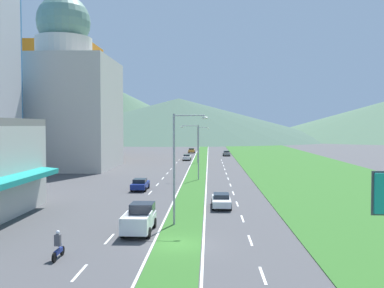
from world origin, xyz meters
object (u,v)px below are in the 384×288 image
at_px(car_2, 192,150).
at_px(car_3, 227,153).
at_px(street_lamp_mid, 196,148).
at_px(car_4, 221,200).
at_px(street_lamp_near, 178,161).
at_px(motorcycle_rider, 58,247).
at_px(street_lamp_far, 199,142).
at_px(car_0, 140,184).
at_px(car_1, 187,157).
at_px(pickup_truck_0, 140,219).

height_order(car_2, car_3, car_2).
bearing_deg(street_lamp_mid, car_4, -81.61).
bearing_deg(street_lamp_near, car_4, 64.01).
relative_size(street_lamp_near, motorcycle_rider, 4.61).
relative_size(street_lamp_near, car_4, 1.92).
bearing_deg(street_lamp_far, motorcycle_rider, -95.92).
height_order(street_lamp_mid, car_3, street_lamp_mid).
xyz_separation_m(car_0, motorcycle_rider, (-0.49, -28.14, -0.01)).
bearing_deg(motorcycle_rider, street_lamp_far, -5.92).
bearing_deg(car_2, car_3, -140.15).
bearing_deg(car_0, car_1, -4.23).
relative_size(car_2, motorcycle_rider, 2.03).
bearing_deg(street_lamp_far, car_2, 95.10).
xyz_separation_m(car_4, motorcycle_rider, (-10.54, -17.05, 0.02)).
relative_size(car_0, motorcycle_rider, 2.31).
xyz_separation_m(street_lamp_near, car_2, (-2.77, 93.47, -4.56)).
height_order(car_1, car_4, car_1).
distance_m(street_lamp_near, street_lamp_far, 58.77).
distance_m(street_lamp_near, car_0, 20.43).
height_order(street_lamp_far, pickup_truck_0, street_lamp_far).
bearing_deg(motorcycle_rider, car_1, -3.03).
xyz_separation_m(car_0, pickup_truck_0, (3.44, -21.14, 0.23)).
xyz_separation_m(car_0, car_2, (3.47, 74.56, -0.01)).
height_order(pickup_truck_0, motorcycle_rider, pickup_truck_0).
height_order(street_lamp_near, street_lamp_far, street_lamp_near).
height_order(street_lamp_mid, street_lamp_far, street_lamp_mid).
relative_size(car_0, car_4, 0.96).
relative_size(street_lamp_mid, street_lamp_far, 1.05).
bearing_deg(street_lamp_mid, motorcycle_rider, -100.77).
height_order(car_4, motorcycle_rider, motorcycle_rider).
xyz_separation_m(car_4, pickup_truck_0, (-6.61, -10.05, 0.26)).
bearing_deg(pickup_truck_0, car_4, -33.33).
bearing_deg(motorcycle_rider, car_0, -1.00).
xyz_separation_m(car_2, car_3, (10.10, -12.10, -0.02)).
relative_size(street_lamp_far, car_2, 1.98).
xyz_separation_m(car_2, pickup_truck_0, (-0.03, -95.70, 0.24)).
bearing_deg(car_4, street_lamp_near, -25.99).
height_order(street_lamp_near, car_3, street_lamp_near).
distance_m(street_lamp_far, pickup_truck_0, 61.19).
xyz_separation_m(street_lamp_mid, car_4, (3.19, -21.61, -4.15)).
xyz_separation_m(street_lamp_far, car_3, (7.00, 22.60, -3.93)).
relative_size(car_2, pickup_truck_0, 0.75).
height_order(car_2, pickup_truck_0, pickup_truck_0).
xyz_separation_m(street_lamp_mid, motorcycle_rider, (-7.35, -38.66, -4.12)).
bearing_deg(car_1, car_0, 175.77).
xyz_separation_m(car_3, car_4, (-3.52, -73.55, -0.00)).
bearing_deg(car_3, car_4, -2.74).
bearing_deg(car_0, street_lamp_near, -161.74).
bearing_deg(motorcycle_rider, street_lamp_mid, -10.77).
relative_size(street_lamp_mid, car_1, 1.75).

